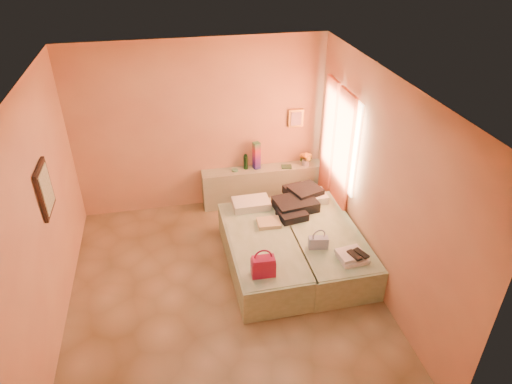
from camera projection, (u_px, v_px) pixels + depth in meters
ground at (225, 292)px, 6.07m from camera, size 4.50×4.50×0.00m
room_walls at (229, 151)px, 5.64m from camera, size 4.02×4.51×2.81m
headboard_ledge at (262, 185)px, 7.82m from camera, size 2.05×0.30×0.65m
bed_left at (262, 253)px, 6.38m from camera, size 0.93×2.01×0.50m
bed_right at (324, 245)px, 6.53m from camera, size 0.93×2.01×0.50m
water_bottle at (246, 162)px, 7.57m from camera, size 0.09×0.09×0.25m
rainbow_box at (257, 155)px, 7.53m from camera, size 0.13×0.13×0.47m
small_dish at (235, 170)px, 7.56m from camera, size 0.13×0.13×0.03m
green_book at (287, 167)px, 7.66m from camera, size 0.19×0.15×0.03m
flower_vase at (306, 158)px, 7.65m from camera, size 0.25×0.25×0.29m
magenta_handbag at (263, 266)px, 5.55m from camera, size 0.30×0.17×0.27m
khaki_garment at (269, 223)px, 6.51m from camera, size 0.34×0.27×0.06m
clothes_pile at (299, 203)px, 6.83m from camera, size 0.82×0.82×0.20m
blue_handbag at (318, 243)px, 6.03m from camera, size 0.27×0.15×0.16m
towel_stack at (353, 256)px, 5.84m from camera, size 0.37×0.33×0.10m
sandal_pair at (358, 255)px, 5.77m from camera, size 0.22×0.26×0.02m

